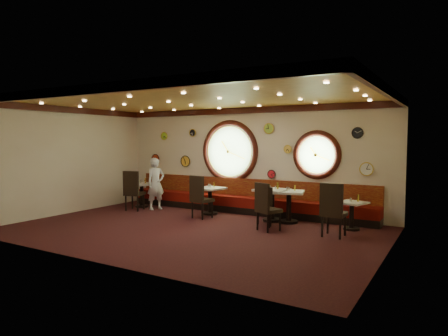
% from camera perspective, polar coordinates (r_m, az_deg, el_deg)
% --- Properties ---
extents(floor, '(9.00, 6.00, 0.00)m').
position_cam_1_polar(floor, '(9.96, -4.78, -8.82)').
color(floor, black).
rests_on(floor, ground).
extents(ceiling, '(9.00, 6.00, 0.02)m').
position_cam_1_polar(ceiling, '(9.77, -4.89, 9.81)').
color(ceiling, '#C78C38').
rests_on(ceiling, wall_back).
extents(wall_back, '(9.00, 0.02, 3.20)m').
position_cam_1_polar(wall_back, '(12.30, 3.28, 1.16)').
color(wall_back, beige).
rests_on(wall_back, floor).
extents(wall_front, '(9.00, 0.02, 3.20)m').
position_cam_1_polar(wall_front, '(7.50, -18.23, -0.85)').
color(wall_front, beige).
rests_on(wall_front, floor).
extents(wall_left, '(0.02, 6.00, 3.20)m').
position_cam_1_polar(wall_left, '(12.87, -21.40, 1.02)').
color(wall_left, beige).
rests_on(wall_left, floor).
extents(wall_right, '(0.02, 6.00, 3.20)m').
position_cam_1_polar(wall_right, '(8.02, 22.37, -0.65)').
color(wall_right, beige).
rests_on(wall_right, floor).
extents(molding_back, '(9.00, 0.10, 0.18)m').
position_cam_1_polar(molding_back, '(12.27, 3.20, 8.21)').
color(molding_back, '#320F09').
rests_on(molding_back, wall_back).
extents(molding_front, '(9.00, 0.10, 0.18)m').
position_cam_1_polar(molding_front, '(7.56, -18.20, 10.65)').
color(molding_front, '#320F09').
rests_on(molding_front, wall_back).
extents(molding_left, '(0.10, 6.00, 0.18)m').
position_cam_1_polar(molding_left, '(12.85, -21.43, 7.75)').
color(molding_left, '#320F09').
rests_on(molding_left, wall_back).
extents(molding_right, '(0.10, 6.00, 0.18)m').
position_cam_1_polar(molding_right, '(8.06, 22.31, 10.13)').
color(molding_right, '#320F09').
rests_on(molding_right, wall_back).
extents(banquette_base, '(8.00, 0.55, 0.20)m').
position_cam_1_polar(banquette_base, '(12.22, 2.65, -5.94)').
color(banquette_base, black).
rests_on(banquette_base, floor).
extents(banquette_seat, '(8.00, 0.55, 0.30)m').
position_cam_1_polar(banquette_seat, '(12.18, 2.65, -4.78)').
color(banquette_seat, '#5C0B07').
rests_on(banquette_seat, banquette_base).
extents(banquette_back, '(8.00, 0.10, 0.55)m').
position_cam_1_polar(banquette_back, '(12.32, 3.14, -2.80)').
color(banquette_back, '#61070B').
rests_on(banquette_back, wall_back).
extents(porthole_left_glass, '(1.66, 0.02, 1.66)m').
position_cam_1_polar(porthole_left_glass, '(12.57, 0.84, 2.37)').
color(porthole_left_glass, '#88B76D').
rests_on(porthole_left_glass, wall_back).
extents(porthole_left_frame, '(1.98, 0.18, 1.98)m').
position_cam_1_polar(porthole_left_frame, '(12.56, 0.81, 2.37)').
color(porthole_left_frame, '#320F09').
rests_on(porthole_left_frame, wall_back).
extents(porthole_left_ring, '(1.61, 0.03, 1.61)m').
position_cam_1_polar(porthole_left_ring, '(12.53, 0.74, 2.36)').
color(porthole_left_ring, gold).
rests_on(porthole_left_ring, wall_back).
extents(porthole_right_glass, '(1.10, 0.02, 1.10)m').
position_cam_1_polar(porthole_right_glass, '(11.45, 13.11, 1.85)').
color(porthole_right_glass, '#88B76D').
rests_on(porthole_right_glass, wall_back).
extents(porthole_right_frame, '(1.38, 0.18, 1.38)m').
position_cam_1_polar(porthole_right_frame, '(11.43, 13.09, 1.85)').
color(porthole_right_frame, '#320F09').
rests_on(porthole_right_frame, wall_back).
extents(porthole_right_ring, '(1.09, 0.03, 1.09)m').
position_cam_1_polar(porthole_right_ring, '(11.41, 13.05, 1.85)').
color(porthole_right_ring, gold).
rests_on(porthole_right_ring, wall_back).
extents(wall_clock_0, '(0.26, 0.03, 0.26)m').
position_cam_1_polar(wall_clock_0, '(14.01, -8.53, 4.54)').
color(wall_clock_0, '#9CD42A').
rests_on(wall_clock_0, wall_back).
extents(wall_clock_1, '(0.24, 0.03, 0.24)m').
position_cam_1_polar(wall_clock_1, '(11.93, 6.82, -0.88)').
color(wall_clock_1, red).
rests_on(wall_clock_1, wall_back).
extents(wall_clock_2, '(0.36, 0.03, 0.36)m').
position_cam_1_polar(wall_clock_2, '(13.48, -5.52, 0.97)').
color(wall_clock_2, gold).
rests_on(wall_clock_2, wall_back).
extents(wall_clock_3, '(0.28, 0.03, 0.28)m').
position_cam_1_polar(wall_clock_3, '(11.13, 18.54, 4.78)').
color(wall_clock_3, black).
rests_on(wall_clock_3, wall_back).
extents(wall_clock_4, '(0.24, 0.03, 0.24)m').
position_cam_1_polar(wall_clock_4, '(13.29, -4.50, 5.03)').
color(wall_clock_4, black).
rests_on(wall_clock_4, wall_back).
extents(wall_clock_5, '(0.30, 0.03, 0.30)m').
position_cam_1_polar(wall_clock_5, '(11.93, 6.43, 5.62)').
color(wall_clock_5, '#95C43D').
rests_on(wall_clock_5, wall_back).
extents(wall_clock_6, '(0.22, 0.03, 0.22)m').
position_cam_1_polar(wall_clock_6, '(11.69, 9.09, 2.69)').
color(wall_clock_6, '#F4CE51').
rests_on(wall_clock_6, wall_back).
extents(wall_clock_7, '(0.32, 0.03, 0.32)m').
position_cam_1_polar(wall_clock_7, '(14.28, -9.74, 1.30)').
color(wall_clock_7, red).
rests_on(wall_clock_7, wall_back).
extents(wall_clock_8, '(0.34, 0.03, 0.34)m').
position_cam_1_polar(wall_clock_8, '(11.10, 19.69, -0.15)').
color(wall_clock_8, white).
rests_on(wall_clock_8, wall_back).
extents(table_a, '(0.92, 0.92, 0.78)m').
position_cam_1_polar(table_a, '(13.45, -11.66, -3.40)').
color(table_a, black).
rests_on(table_a, floor).
extents(table_b, '(0.86, 0.86, 0.81)m').
position_cam_1_polar(table_b, '(11.90, -2.00, -4.22)').
color(table_b, black).
rests_on(table_b, floor).
extents(table_c, '(0.89, 0.89, 0.89)m').
position_cam_1_polar(table_c, '(10.95, 6.85, -4.70)').
color(table_c, black).
rests_on(table_c, floor).
extents(table_d, '(0.96, 0.96, 0.86)m').
position_cam_1_polar(table_d, '(10.81, 9.25, -4.92)').
color(table_d, black).
rests_on(table_d, floor).
extents(table_e, '(0.80, 0.80, 0.70)m').
position_cam_1_polar(table_e, '(10.36, 17.77, -6.01)').
color(table_e, black).
rests_on(table_e, floor).
extents(chair_a, '(0.64, 0.64, 0.77)m').
position_cam_1_polar(chair_a, '(12.79, -12.89, -2.81)').
color(chair_a, black).
rests_on(chair_a, floor).
extents(chair_b, '(0.59, 0.59, 0.75)m').
position_cam_1_polar(chair_b, '(11.23, -3.52, -3.75)').
color(chair_b, black).
rests_on(chair_b, floor).
extents(chair_c, '(0.55, 0.55, 0.62)m').
position_cam_1_polar(chair_c, '(10.35, 5.78, -5.10)').
color(chair_c, black).
rests_on(chair_c, floor).
extents(chair_d, '(0.66, 0.66, 0.73)m').
position_cam_1_polar(chair_d, '(9.76, 5.93, -5.07)').
color(chair_d, black).
rests_on(chair_d, floor).
extents(chair_e, '(0.53, 0.53, 0.77)m').
position_cam_1_polar(chair_e, '(9.40, 15.26, -5.31)').
color(chair_e, black).
rests_on(chair_e, floor).
extents(condiment_a_salt, '(0.04, 0.04, 0.11)m').
position_cam_1_polar(condiment_a_salt, '(13.58, -11.81, -1.87)').
color(condiment_a_salt, '#B8B7BC').
rests_on(condiment_a_salt, table_a).
extents(condiment_b_salt, '(0.04, 0.04, 0.11)m').
position_cam_1_polar(condiment_b_salt, '(11.92, -2.21, -2.49)').
color(condiment_b_salt, silver).
rests_on(condiment_b_salt, table_b).
extents(condiment_c_salt, '(0.03, 0.03, 0.09)m').
position_cam_1_polar(condiment_c_salt, '(10.92, 6.60, -2.75)').
color(condiment_c_salt, silver).
rests_on(condiment_c_salt, table_c).
extents(condiment_d_salt, '(0.03, 0.03, 0.09)m').
position_cam_1_polar(condiment_d_salt, '(10.83, 9.27, -2.96)').
color(condiment_d_salt, silver).
rests_on(condiment_d_salt, table_d).
extents(condiment_a_pepper, '(0.04, 0.04, 0.11)m').
position_cam_1_polar(condiment_a_pepper, '(13.38, -11.38, -1.95)').
color(condiment_a_pepper, silver).
rests_on(condiment_a_pepper, table_a).
extents(condiment_b_pepper, '(0.04, 0.04, 0.11)m').
position_cam_1_polar(condiment_b_pepper, '(11.89, -1.99, -2.52)').
color(condiment_b_pepper, silver).
rests_on(condiment_b_pepper, table_b).
extents(condiment_c_pepper, '(0.03, 0.03, 0.09)m').
position_cam_1_polar(condiment_c_pepper, '(10.88, 7.34, -2.78)').
color(condiment_c_pepper, silver).
rests_on(condiment_c_pepper, table_c).
extents(condiment_d_pepper, '(0.04, 0.04, 0.11)m').
position_cam_1_polar(condiment_d_pepper, '(10.71, 8.99, -2.98)').
color(condiment_d_pepper, silver).
rests_on(condiment_d_pepper, table_d).
extents(condiment_a_bottle, '(0.06, 0.06, 0.18)m').
position_cam_1_polar(condiment_a_bottle, '(13.41, -11.18, -1.79)').
color(condiment_a_bottle, gold).
rests_on(condiment_a_bottle, table_a).
extents(condiment_b_bottle, '(0.05, 0.05, 0.15)m').
position_cam_1_polar(condiment_b_bottle, '(11.89, -1.43, -2.42)').
color(condiment_b_bottle, gold).
rests_on(condiment_b_bottle, table_b).
extents(condiment_c_bottle, '(0.06, 0.06, 0.18)m').
position_cam_1_polar(condiment_c_bottle, '(10.89, 7.66, -2.53)').
color(condiment_c_bottle, gold).
rests_on(condiment_c_bottle, table_c).
extents(condiment_d_bottle, '(0.05, 0.05, 0.15)m').
position_cam_1_polar(condiment_d_bottle, '(10.82, 10.08, -2.82)').
color(condiment_d_bottle, yellow).
rests_on(condiment_d_bottle, table_d).
extents(condiment_e_salt, '(0.03, 0.03, 0.09)m').
position_cam_1_polar(condiment_e_salt, '(10.33, 17.56, -4.34)').
color(condiment_e_salt, silver).
rests_on(condiment_e_salt, table_e).
extents(condiment_e_pepper, '(0.04, 0.04, 0.10)m').
position_cam_1_polar(condiment_e_pepper, '(10.30, 17.70, -4.33)').
color(condiment_e_pepper, silver).
rests_on(condiment_e_pepper, table_e).
extents(condiment_e_bottle, '(0.06, 0.06, 0.18)m').
position_cam_1_polar(condiment_e_bottle, '(10.38, 18.61, -4.08)').
color(condiment_e_bottle, gold).
rests_on(condiment_e_bottle, table_e).
extents(waiter, '(0.59, 0.71, 1.65)m').
position_cam_1_polar(waiter, '(12.88, -9.71, -2.22)').
color(waiter, silver).
rests_on(waiter, floor).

